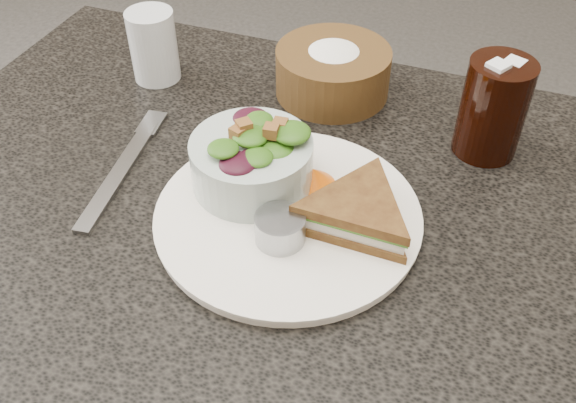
# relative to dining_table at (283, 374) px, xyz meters

# --- Properties ---
(dining_table) EXTENTS (1.00, 0.70, 0.75)m
(dining_table) POSITION_rel_dining_table_xyz_m (0.00, 0.00, 0.00)
(dining_table) COLOR black
(dining_table) RESTS_ON floor
(dinner_plate) EXTENTS (0.30, 0.30, 0.01)m
(dinner_plate) POSITION_rel_dining_table_xyz_m (0.02, -0.03, 0.38)
(dinner_plate) COLOR white
(dinner_plate) RESTS_ON dining_table
(sandwich) EXTENTS (0.15, 0.15, 0.04)m
(sandwich) POSITION_rel_dining_table_xyz_m (0.10, -0.02, 0.41)
(sandwich) COLOR brown
(sandwich) RESTS_ON dinner_plate
(salad_bowl) EXTENTS (0.17, 0.17, 0.08)m
(salad_bowl) POSITION_rel_dining_table_xyz_m (-0.04, 0.01, 0.43)
(salad_bowl) COLOR #A7B9B2
(salad_bowl) RESTS_ON dinner_plate
(dressing_ramekin) EXTENTS (0.07, 0.07, 0.03)m
(dressing_ramekin) POSITION_rel_dining_table_xyz_m (0.03, -0.07, 0.40)
(dressing_ramekin) COLOR gray
(dressing_ramekin) RESTS_ON dinner_plate
(orange_wedge) EXTENTS (0.06, 0.06, 0.02)m
(orange_wedge) POSITION_rel_dining_table_xyz_m (0.03, 0.03, 0.40)
(orange_wedge) COLOR #F76106
(orange_wedge) RESTS_ON dinner_plate
(fork) EXTENTS (0.05, 0.21, 0.01)m
(fork) POSITION_rel_dining_table_xyz_m (-0.20, -0.03, 0.38)
(fork) COLOR #949495
(fork) RESTS_ON dining_table
(knife) EXTENTS (0.09, 0.16, 0.00)m
(knife) POSITION_rel_dining_table_xyz_m (-0.11, 0.00, 0.38)
(knife) COLOR #A7ABB3
(knife) RESTS_ON dining_table
(bread_basket) EXTENTS (0.17, 0.17, 0.09)m
(bread_basket) POSITION_rel_dining_table_xyz_m (-0.01, 0.24, 0.42)
(bread_basket) COLOR #453016
(bread_basket) RESTS_ON dining_table
(cola_glass) EXTENTS (0.09, 0.09, 0.14)m
(cola_glass) POSITION_rel_dining_table_xyz_m (0.21, 0.18, 0.44)
(cola_glass) COLOR black
(cola_glass) RESTS_ON dining_table
(water_glass) EXTENTS (0.09, 0.09, 0.10)m
(water_glass) POSITION_rel_dining_table_xyz_m (-0.27, 0.19, 0.43)
(water_glass) COLOR silver
(water_glass) RESTS_ON dining_table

